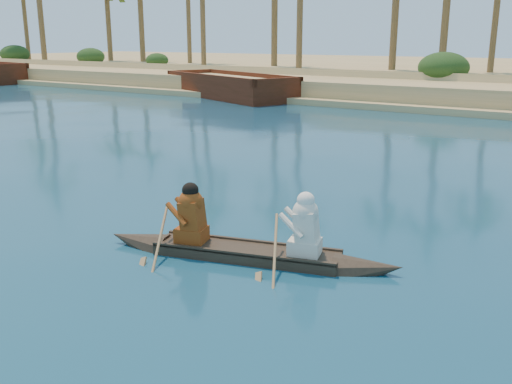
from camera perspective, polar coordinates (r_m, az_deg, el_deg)
The scene contains 5 objects.
ground at distance 13.63m, azimuth -21.19°, elevation -2.17°, with size 160.00×160.00×0.00m, color navy.
sandy_embankment at distance 55.36m, azimuth 23.02°, elevation 10.57°, with size 150.00×51.00×1.50m.
shrub_cluster at distance 40.38m, azimuth 18.64°, elevation 10.66°, with size 100.00×6.00×2.40m, color black, non-canonical shape.
canoe at distance 10.20m, azimuth -0.96°, elevation -5.10°, with size 5.46×2.23×1.51m.
barge_mid at distance 38.46m, azimuth -2.67°, elevation 10.40°, with size 11.55×7.44×1.83m.
Camera 1 is at (10.86, -7.30, 3.82)m, focal length 40.00 mm.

